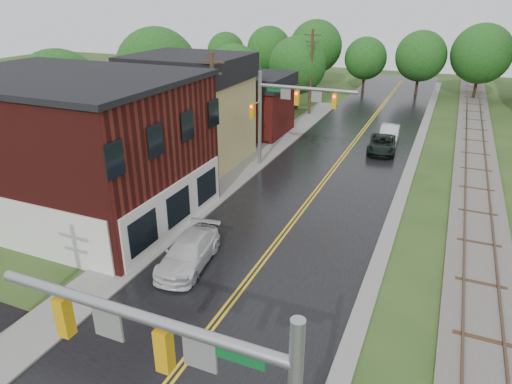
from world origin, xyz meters
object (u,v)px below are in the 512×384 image
Objects in this scene: tree_left_e at (298,67)px; utility_pole_c at (311,71)px; traffic_signal_near at (197,380)px; suv_dark at (382,144)px; traffic_signal_far at (287,104)px; utility_pole_b at (214,119)px; tree_left_b at (158,72)px; sedan_silver at (389,134)px; brick_building at (71,147)px; tree_left_a at (61,97)px; tree_left_c at (235,75)px; pickup_white at (189,253)px.

utility_pole_c is at bearing -42.84° from tree_left_e.
suv_dark is at bearing 91.38° from traffic_signal_near.
traffic_signal_far is 0.82× the size of utility_pole_b.
tree_left_b reaches higher than sedan_silver.
tree_left_b reaches higher than utility_pole_b.
tree_left_b is 21.89m from sedan_silver.
suv_dark is at bearing 51.32° from brick_building.
brick_building is at bearing -133.52° from suv_dark.
tree_left_c is at bearing 71.57° from tree_left_a.
brick_building is at bearing -101.09° from utility_pole_c.
utility_pole_c reaches higher than brick_building.
traffic_signal_near is at bearing -40.47° from tree_left_a.
traffic_signal_far is 12.61m from sedan_silver.
tree_left_b is (-5.36, 16.90, 1.57)m from brick_building.
pickup_white is (3.60, -9.69, -4.02)m from utility_pole_b.
suv_dark is (15.18, 18.97, -3.47)m from brick_building.
utility_pole_b is at bearing -125.62° from sedan_silver.
sedan_silver is (20.68, 5.17, -4.97)m from tree_left_b.
brick_building is 29.56m from utility_pole_c.
brick_building is 2.94× the size of pickup_white.
tree_left_a is (-7.36, 6.90, 0.96)m from brick_building.
tree_left_a is at bearing -101.31° from tree_left_b.
utility_pole_c is at bearing 101.09° from traffic_signal_far.
utility_pole_c is at bearing 90.00° from utility_pole_b.
utility_pole_c is 1.18× the size of tree_left_c.
sedan_silver reaches higher than pickup_white.
tree_left_c is at bearing 114.56° from traffic_signal_near.
sedan_silver is (6.30, 10.07, -4.22)m from traffic_signal_far.
sedan_silver is at bearing 57.41° from utility_pole_b.
sedan_silver is at bearing -9.63° from tree_left_c.
tree_left_b is 21.26m from suv_dark.
pickup_white is (-6.03, -24.76, -0.04)m from sedan_silver.
tree_left_b is 1.19× the size of tree_left_e.
brick_building is at bearing -126.92° from traffic_signal_far.
traffic_signal_near is 0.90× the size of tree_left_e.
brick_building reaches higher than traffic_signal_near.
traffic_signal_far is at bearing -136.37° from suv_dark.
suv_dark is 3.11m from sedan_silver.
utility_pole_b is 22.00m from utility_pole_c.
utility_pole_b reaches higher than traffic_signal_near.
traffic_signal_near is 13.00m from pickup_white.
pickup_white is at bearing 122.91° from traffic_signal_near.
utility_pole_c is 2.79m from tree_left_e.
sedan_silver is 25.48m from pickup_white.
tree_left_b is at bearing -169.00° from sedan_silver.
sedan_silver reaches higher than suv_dark.
tree_left_a is at bearing -162.70° from traffic_signal_far.
tree_left_a is at bearing 142.36° from pickup_white.
tree_left_c is at bearing 103.41° from pickup_white.
utility_pole_b is at bearing 117.19° from traffic_signal_near.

